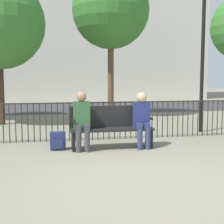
{
  "coord_description": "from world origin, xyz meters",
  "views": [
    {
      "loc": [
        -1.26,
        -4.32,
        1.52
      ],
      "look_at": [
        0.0,
        2.23,
        0.8
      ],
      "focal_mm": 50.0,
      "sensor_mm": 36.0,
      "label": 1
    }
  ],
  "objects_px": {
    "seated_person_1": "(142,117)",
    "lamp_post": "(203,38)",
    "seated_person_0": "(82,118)",
    "backpack": "(58,141)",
    "park_bench": "(111,125)",
    "tree_0": "(111,10)"
  },
  "relations": [
    {
      "from": "park_bench",
      "to": "lamp_post",
      "type": "distance_m",
      "value": 3.92
    },
    {
      "from": "park_bench",
      "to": "seated_person_0",
      "type": "bearing_deg",
      "value": -169.03
    },
    {
      "from": "backpack",
      "to": "tree_0",
      "type": "relative_size",
      "value": 0.07
    },
    {
      "from": "seated_person_0",
      "to": "tree_0",
      "type": "relative_size",
      "value": 0.22
    },
    {
      "from": "park_bench",
      "to": "seated_person_1",
      "type": "relative_size",
      "value": 1.47
    },
    {
      "from": "seated_person_1",
      "to": "lamp_post",
      "type": "relative_size",
      "value": 0.3
    },
    {
      "from": "park_bench",
      "to": "lamp_post",
      "type": "bearing_deg",
      "value": 28.07
    },
    {
      "from": "seated_person_0",
      "to": "tree_0",
      "type": "xyz_separation_m",
      "value": [
        1.69,
        5.66,
        3.44
      ]
    },
    {
      "from": "seated_person_0",
      "to": "lamp_post",
      "type": "distance_m",
      "value": 4.37
    },
    {
      "from": "tree_0",
      "to": "lamp_post",
      "type": "height_order",
      "value": "tree_0"
    },
    {
      "from": "park_bench",
      "to": "seated_person_0",
      "type": "relative_size",
      "value": 1.44
    },
    {
      "from": "backpack",
      "to": "lamp_post",
      "type": "relative_size",
      "value": 0.1
    },
    {
      "from": "seated_person_1",
      "to": "tree_0",
      "type": "relative_size",
      "value": 0.22
    },
    {
      "from": "seated_person_0",
      "to": "park_bench",
      "type": "bearing_deg",
      "value": 10.97
    },
    {
      "from": "seated_person_1",
      "to": "backpack",
      "type": "height_order",
      "value": "seated_person_1"
    },
    {
      "from": "seated_person_0",
      "to": "seated_person_1",
      "type": "xyz_separation_m",
      "value": [
        1.31,
        -0.0,
        -0.0
      ]
    },
    {
      "from": "seated_person_1",
      "to": "tree_0",
      "type": "height_order",
      "value": "tree_0"
    },
    {
      "from": "seated_person_0",
      "to": "backpack",
      "type": "relative_size",
      "value": 3.2
    },
    {
      "from": "park_bench",
      "to": "backpack",
      "type": "bearing_deg",
      "value": 179.42
    },
    {
      "from": "park_bench",
      "to": "lamp_post",
      "type": "height_order",
      "value": "lamp_post"
    },
    {
      "from": "seated_person_0",
      "to": "lamp_post",
      "type": "bearing_deg",
      "value": 25.2
    },
    {
      "from": "seated_person_0",
      "to": "backpack",
      "type": "height_order",
      "value": "seated_person_0"
    }
  ]
}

